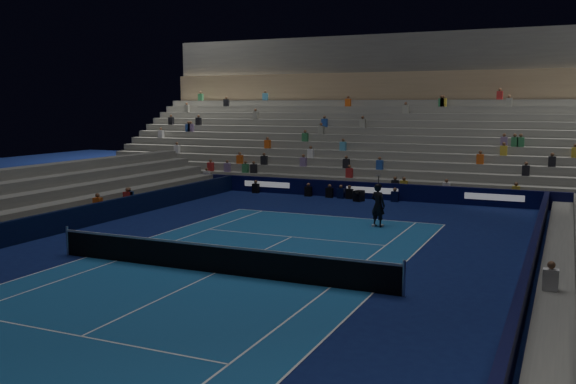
# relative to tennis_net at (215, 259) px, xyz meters

# --- Properties ---
(ground) EXTENTS (90.00, 90.00, 0.00)m
(ground) POSITION_rel_tennis_net_xyz_m (0.00, 0.00, -0.50)
(ground) COLOR #0C174C
(ground) RESTS_ON ground
(court_surface) EXTENTS (10.97, 23.77, 0.01)m
(court_surface) POSITION_rel_tennis_net_xyz_m (0.00, 0.00, -0.50)
(court_surface) COLOR #19528D
(court_surface) RESTS_ON ground
(sponsor_barrier_far) EXTENTS (44.00, 0.25, 1.00)m
(sponsor_barrier_far) POSITION_rel_tennis_net_xyz_m (0.00, 18.50, -0.00)
(sponsor_barrier_far) COLOR black
(sponsor_barrier_far) RESTS_ON ground
(sponsor_barrier_east) EXTENTS (0.25, 37.00, 1.00)m
(sponsor_barrier_east) POSITION_rel_tennis_net_xyz_m (9.70, 0.00, -0.00)
(sponsor_barrier_east) COLOR black
(sponsor_barrier_east) RESTS_ON ground
(sponsor_barrier_west) EXTENTS (0.25, 37.00, 1.00)m
(sponsor_barrier_west) POSITION_rel_tennis_net_xyz_m (-9.70, 0.00, -0.00)
(sponsor_barrier_west) COLOR black
(sponsor_barrier_west) RESTS_ON ground
(grandstand_main) EXTENTS (44.00, 15.20, 11.20)m
(grandstand_main) POSITION_rel_tennis_net_xyz_m (0.00, 27.90, 2.87)
(grandstand_main) COLOR slate
(grandstand_main) RESTS_ON ground
(tennis_net) EXTENTS (12.90, 0.10, 1.10)m
(tennis_net) POSITION_rel_tennis_net_xyz_m (0.00, 0.00, 0.00)
(tennis_net) COLOR #B2B2B7
(tennis_net) RESTS_ON ground
(tennis_player) EXTENTS (0.87, 0.72, 2.04)m
(tennis_player) POSITION_rel_tennis_net_xyz_m (2.71, 10.16, 0.51)
(tennis_player) COLOR black
(tennis_player) RESTS_ON ground
(broadcast_camera) EXTENTS (0.61, 1.00, 0.63)m
(broadcast_camera) POSITION_rel_tennis_net_xyz_m (-0.49, 17.30, -0.18)
(broadcast_camera) COLOR black
(broadcast_camera) RESTS_ON ground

